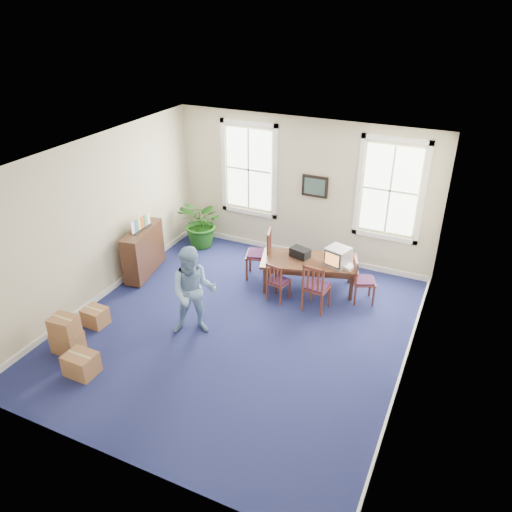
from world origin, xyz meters
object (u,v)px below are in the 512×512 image
at_px(crt_tv, 338,256).
at_px(credenza, 144,252).
at_px(potted_plant, 203,223).
at_px(cardboard_boxes, 78,333).
at_px(man, 193,292).
at_px(conference_table, 308,274).
at_px(chair_near_left, 279,281).

xyz_separation_m(crt_tv, credenza, (-4.01, -0.97, -0.33)).
distance_m(credenza, potted_plant, 1.75).
bearing_deg(cardboard_boxes, man, 40.40).
bearing_deg(potted_plant, cardboard_boxes, -88.92).
bearing_deg(credenza, potted_plant, 63.12).
xyz_separation_m(conference_table, potted_plant, (-2.95, 0.75, 0.28)).
relative_size(crt_tv, cardboard_boxes, 0.36).
bearing_deg(crt_tv, chair_near_left, -126.68).
distance_m(conference_table, man, 2.71).
bearing_deg(crt_tv, man, -111.99).
distance_m(conference_table, potted_plant, 3.06).
relative_size(crt_tv, chair_near_left, 0.53).
relative_size(crt_tv, credenza, 0.34).
xyz_separation_m(man, cardboard_boxes, (-1.53, -1.30, -0.49)).
bearing_deg(chair_near_left, conference_table, -110.12).
relative_size(chair_near_left, credenza, 0.65).
distance_m(man, credenza, 2.53).
xyz_separation_m(chair_near_left, potted_plant, (-2.56, 1.41, 0.19)).
height_order(chair_near_left, credenza, credenza).
bearing_deg(potted_plant, crt_tv, -11.38).
bearing_deg(crt_tv, cardboard_boxes, -116.12).
height_order(chair_near_left, man, man).
xyz_separation_m(conference_table, credenza, (-3.44, -0.93, 0.18)).
relative_size(conference_table, crt_tv, 4.30).
relative_size(credenza, cardboard_boxes, 1.05).
relative_size(chair_near_left, cardboard_boxes, 0.68).
xyz_separation_m(chair_near_left, credenza, (-3.04, -0.27, 0.09)).
distance_m(chair_near_left, credenza, 3.06).
relative_size(potted_plant, cardboard_boxes, 0.97).
bearing_deg(man, chair_near_left, 33.20).
relative_size(conference_table, chair_near_left, 2.30).
bearing_deg(potted_plant, conference_table, -14.32).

